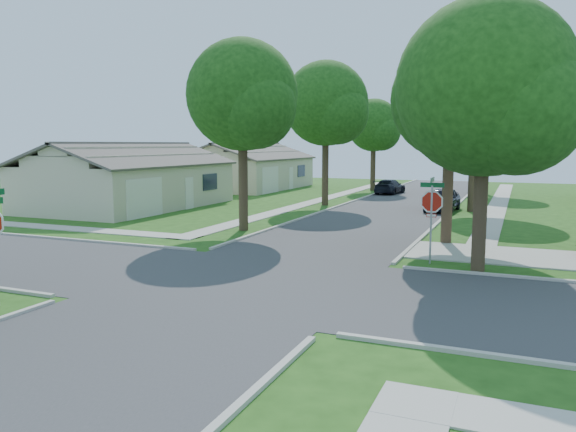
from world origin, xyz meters
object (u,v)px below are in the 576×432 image
at_px(tree_e_mid, 476,108).
at_px(car_curb_west, 390,187).
at_px(tree_w_far, 374,128).
at_px(tree_e_near, 452,105).
at_px(house_nw_near, 131,184).
at_px(tree_ne_corner, 487,96).
at_px(house_nw_far, 248,172).
at_px(tree_e_far, 488,121).
at_px(car_curb_east, 443,199).
at_px(stop_sign_ne, 432,205).
at_px(tree_w_near, 243,100).
at_px(tree_w_mid, 327,107).

height_order(tree_e_mid, car_curb_west, tree_e_mid).
relative_size(tree_e_mid, tree_w_far, 1.15).
height_order(tree_e_near, tree_e_mid, tree_e_mid).
relative_size(tree_w_far, house_nw_near, 0.59).
xyz_separation_m(tree_ne_corner, house_nw_far, (-22.35, 27.79, -4.08)).
distance_m(tree_e_far, car_curb_east, 14.49).
xyz_separation_m(tree_e_mid, tree_e_far, (-0.00, 13.00, -0.27)).
xyz_separation_m(stop_sign_ne, house_nw_near, (-20.69, 10.30, -0.51)).
distance_m(tree_w_near, house_nw_far, 26.05).
distance_m(tree_e_mid, house_nw_far, 23.95).
relative_size(car_curb_east, car_curb_west, 1.02).
relative_size(tree_ne_corner, car_curb_west, 2.09).
distance_m(tree_w_near, house_nw_near, 13.63).
distance_m(tree_e_far, tree_w_mid, 16.05).
xyz_separation_m(tree_ne_corner, house_nw_near, (-22.35, 10.79, -4.08)).
relative_size(tree_w_near, tree_ne_corner, 1.04).
xyz_separation_m(tree_e_near, tree_w_mid, (-9.39, 12.00, 0.85)).
height_order(tree_e_near, house_nw_near, tree_e_near).
relative_size(house_nw_far, car_curb_east, 3.21).
bearing_deg(tree_w_far, house_nw_near, -120.82).
relative_size(tree_w_mid, car_curb_east, 2.26).
bearing_deg(tree_e_near, tree_e_mid, 89.97).
bearing_deg(car_curb_east, house_nw_far, 152.76).
height_order(tree_e_far, house_nw_near, tree_e_far).
distance_m(tree_e_near, car_curb_east, 12.72).
distance_m(tree_e_far, car_curb_west, 9.49).
xyz_separation_m(tree_e_mid, tree_w_far, (-9.41, 13.00, -0.75)).
xyz_separation_m(tree_e_near, tree_e_far, (0.00, 25.00, 0.34)).
distance_m(tree_e_near, tree_w_far, 26.71).
bearing_deg(tree_e_near, house_nw_far, 132.06).
bearing_deg(car_curb_west, tree_e_near, 113.71).
relative_size(stop_sign_ne, tree_e_mid, 0.32).
bearing_deg(tree_w_near, tree_e_near, -0.00).
height_order(tree_e_far, tree_w_far, tree_e_far).
bearing_deg(tree_w_mid, car_curb_west, 78.52).
height_order(tree_e_mid, tree_w_near, tree_e_mid).
bearing_deg(car_curb_west, house_nw_far, 2.32).
bearing_deg(car_curb_east, tree_e_mid, 16.79).
bearing_deg(car_curb_east, car_curb_west, 121.47).
relative_size(tree_w_mid, house_nw_far, 0.70).
xyz_separation_m(house_nw_near, house_nw_far, (0.00, 17.00, 0.00)).
xyz_separation_m(tree_e_near, car_curb_east, (-1.69, 11.60, -4.92)).
bearing_deg(tree_e_mid, tree_e_far, 90.02).
xyz_separation_m(tree_e_mid, car_curb_east, (-1.70, -0.40, -5.53)).
height_order(tree_e_near, tree_ne_corner, tree_ne_corner).
xyz_separation_m(tree_e_near, car_curb_west, (-7.31, 22.24, -5.04)).
bearing_deg(tree_e_near, tree_w_mid, 128.05).
distance_m(tree_w_near, tree_w_mid, 12.01).
distance_m(tree_e_far, tree_ne_corner, 29.85).
bearing_deg(stop_sign_ne, tree_w_near, 155.26).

